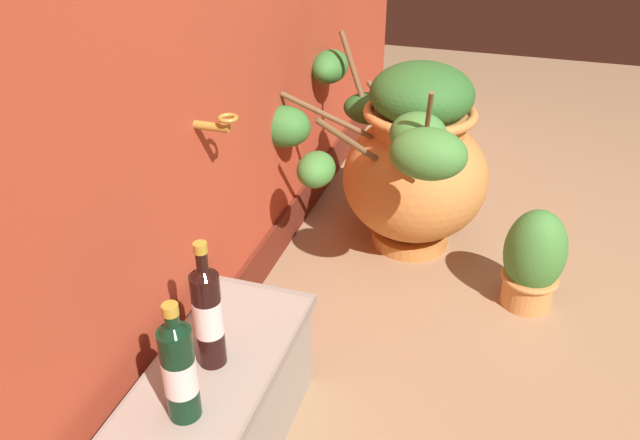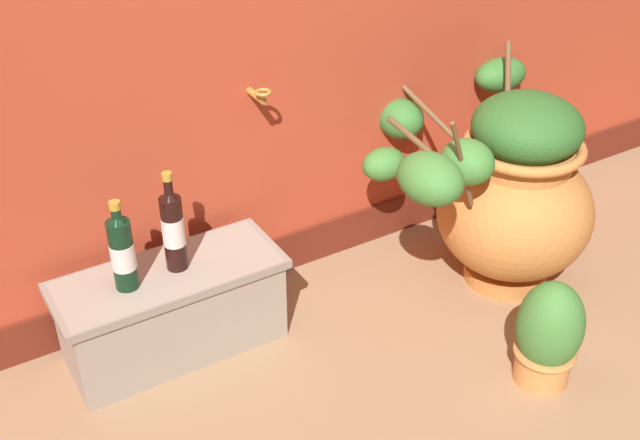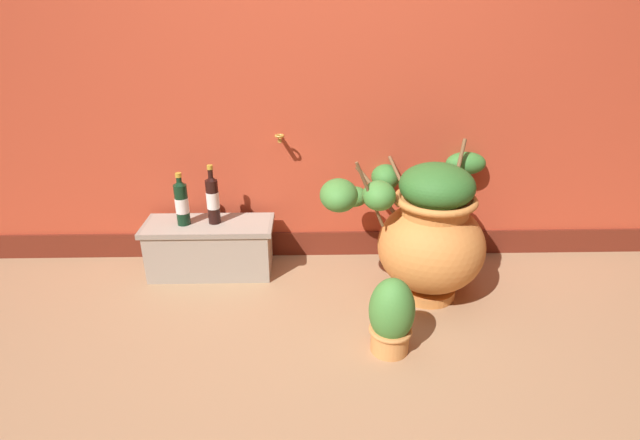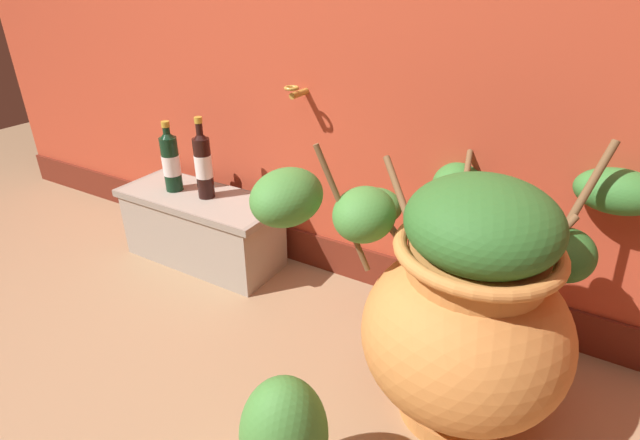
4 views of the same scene
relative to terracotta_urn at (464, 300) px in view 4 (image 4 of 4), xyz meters
name	(u,v)px [view 4 (image 4 of 4)]	position (x,y,z in m)	size (l,w,h in m)	color
terracotta_urn	(464,300)	(0.00, 0.00, 0.00)	(0.99, 0.85, 0.80)	#CC7F3D
stone_ledge	(203,225)	(-1.21, 0.26, -0.22)	(0.75, 0.30, 0.32)	#9E9384
wine_bottle_left	(171,160)	(-1.35, 0.25, 0.07)	(0.08, 0.08, 0.31)	black
wine_bottle_middle	(203,163)	(-1.17, 0.27, 0.08)	(0.07, 0.07, 0.35)	black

